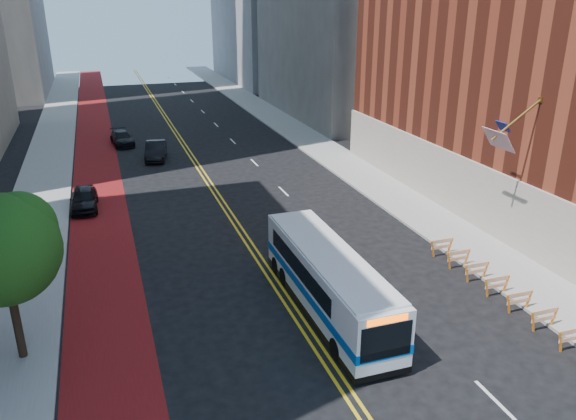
# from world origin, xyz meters

# --- Properties ---
(ground) EXTENTS (160.00, 160.00, 0.00)m
(ground) POSITION_xyz_m (0.00, 0.00, 0.00)
(ground) COLOR black
(ground) RESTS_ON ground
(sidewalk_left) EXTENTS (4.00, 140.00, 0.15)m
(sidewalk_left) POSITION_xyz_m (-12.00, 30.00, 0.07)
(sidewalk_left) COLOR gray
(sidewalk_left) RESTS_ON ground
(sidewalk_right) EXTENTS (4.00, 140.00, 0.15)m
(sidewalk_right) POSITION_xyz_m (12.00, 30.00, 0.07)
(sidewalk_right) COLOR gray
(sidewalk_right) RESTS_ON ground
(bus_lane_paint) EXTENTS (3.60, 140.00, 0.01)m
(bus_lane_paint) POSITION_xyz_m (-8.10, 30.00, 0.00)
(bus_lane_paint) COLOR #630F0E
(bus_lane_paint) RESTS_ON ground
(center_line_inner) EXTENTS (0.14, 140.00, 0.01)m
(center_line_inner) POSITION_xyz_m (-0.18, 30.00, 0.00)
(center_line_inner) COLOR gold
(center_line_inner) RESTS_ON ground
(center_line_outer) EXTENTS (0.14, 140.00, 0.01)m
(center_line_outer) POSITION_xyz_m (0.18, 30.00, 0.00)
(center_line_outer) COLOR gold
(center_line_outer) RESTS_ON ground
(lane_dashes) EXTENTS (0.14, 98.20, 0.01)m
(lane_dashes) POSITION_xyz_m (4.80, 38.00, 0.01)
(lane_dashes) COLOR silver
(lane_dashes) RESTS_ON ground
(construction_barriers) EXTENTS (1.42, 10.91, 1.00)m
(construction_barriers) POSITION_xyz_m (9.60, 3.42, 0.68)
(construction_barriers) COLOR orange
(construction_barriers) RESTS_ON ground
(street_tree) EXTENTS (4.20, 4.20, 6.70)m
(street_tree) POSITION_xyz_m (-11.24, 6.04, 4.91)
(street_tree) COLOR black
(street_tree) RESTS_ON sidewalk_left
(transit_bus) EXTENTS (2.41, 10.77, 2.96)m
(transit_bus) POSITION_xyz_m (1.47, 5.62, 1.54)
(transit_bus) COLOR silver
(transit_bus) RESTS_ON ground
(car_a) EXTENTS (1.83, 4.29, 1.45)m
(car_a) POSITION_xyz_m (-9.00, 22.85, 0.72)
(car_a) COLOR black
(car_a) RESTS_ON ground
(car_b) EXTENTS (2.42, 4.87, 1.53)m
(car_b) POSITION_xyz_m (-3.06, 33.92, 0.77)
(car_b) COLOR black
(car_b) RESTS_ON ground
(car_c) EXTENTS (2.30, 4.62, 1.29)m
(car_c) POSITION_xyz_m (-5.59, 40.02, 0.65)
(car_c) COLOR black
(car_c) RESTS_ON ground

